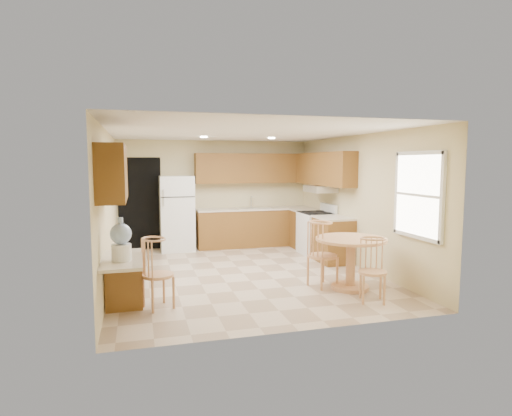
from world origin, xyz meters
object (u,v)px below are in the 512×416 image
object	(u,v)px
stove	(316,233)
chair_desk	(158,267)
chair_table_b	(376,265)
chair_table_a	(325,248)
water_crock	(121,241)
dining_table	(351,256)
refrigerator	(177,213)

from	to	relation	value
stove	chair_desk	bearing A→B (deg)	-141.68
chair_table_b	chair_desk	world-z (taller)	chair_desk
stove	chair_table_a	world-z (taller)	stove
chair_table_a	water_crock	xyz separation A→B (m)	(-3.04, -0.62, 0.38)
chair_table_a	dining_table	bearing A→B (deg)	49.85
chair_table_b	chair_desk	size ratio (longest dim) A/B	0.94
chair_table_b	chair_desk	distance (m)	3.00
stove	dining_table	world-z (taller)	stove
refrigerator	chair_desk	world-z (taller)	refrigerator
dining_table	chair_desk	world-z (taller)	chair_desk
refrigerator	chair_desk	bearing A→B (deg)	-98.60
chair_desk	stove	bearing A→B (deg)	106.21
chair_table_a	water_crock	bearing A→B (deg)	-96.08
chair_table_b	chair_table_a	bearing A→B (deg)	-46.25
chair_table_a	chair_table_b	size ratio (longest dim) A/B	1.15
stove	water_crock	size ratio (longest dim) A/B	2.02
stove	dining_table	size ratio (longest dim) A/B	0.99
water_crock	dining_table	bearing A→B (deg)	7.94
stove	chair_table_b	bearing A→B (deg)	-99.09
refrigerator	dining_table	distance (m)	4.45
chair_desk	water_crock	xyz separation A→B (m)	(-0.45, -0.27, 0.43)
chair_table_a	chair_desk	xyz separation A→B (m)	(-2.59, -0.35, -0.05)
refrigerator	stove	world-z (taller)	refrigerator
chair_table_b	dining_table	bearing A→B (deg)	-68.54
refrigerator	water_crock	world-z (taller)	refrigerator
dining_table	chair_table_b	distance (m)	0.74
refrigerator	dining_table	size ratio (longest dim) A/B	1.54
dining_table	chair_desk	size ratio (longest dim) A/B	1.14
stove	chair_table_b	xyz separation A→B (m)	(-0.52, -3.28, 0.08)
dining_table	chair_table_a	world-z (taller)	chair_table_a
stove	chair_desk	distance (m)	4.43
dining_table	chair_table_a	bearing A→B (deg)	157.55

